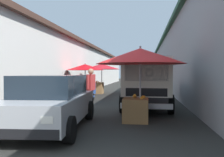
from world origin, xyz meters
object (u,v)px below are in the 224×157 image
at_px(vendor_by_crates, 91,86).
at_px(fruit_stall_near_left, 101,69).
at_px(delivery_truck, 147,85).
at_px(parked_scooter, 91,93).
at_px(hatchback_car, 51,101).
at_px(fruit_stall_far_left, 140,62).
at_px(fruit_stall_mid_lane, 85,71).
at_px(plastic_stool, 136,93).

bearing_deg(vendor_by_crates, fruit_stall_near_left, 7.56).
relative_size(fruit_stall_near_left, delivery_truck, 0.55).
distance_m(fruit_stall_near_left, parked_scooter, 5.09).
relative_size(fruit_stall_near_left, hatchback_car, 0.68).
height_order(delivery_truck, vendor_by_crates, delivery_truck).
bearing_deg(hatchback_car, fruit_stall_far_left, -62.04).
relative_size(fruit_stall_near_left, fruit_stall_mid_lane, 1.19).
bearing_deg(parked_scooter, fruit_stall_far_left, -149.84).
height_order(fruit_stall_mid_lane, delivery_truck, fruit_stall_mid_lane).
distance_m(fruit_stall_mid_lane, hatchback_car, 7.84).
bearing_deg(plastic_stool, fruit_stall_mid_lane, 95.53).
height_order(fruit_stall_far_left, vendor_by_crates, fruit_stall_far_left).
relative_size(fruit_stall_mid_lane, parked_scooter, 1.35).
distance_m(fruit_stall_near_left, hatchback_car, 10.77).
height_order(fruit_stall_mid_lane, vendor_by_crates, fruit_stall_mid_lane).
height_order(fruit_stall_far_left, plastic_stool, fruit_stall_far_left).
bearing_deg(plastic_stool, hatchback_car, 166.02).
bearing_deg(fruit_stall_mid_lane, plastic_stool, -84.47).
bearing_deg(hatchback_car, delivery_truck, -38.06).
bearing_deg(fruit_stall_near_left, hatchback_car, -176.81).
bearing_deg(plastic_stool, vendor_by_crates, 162.68).
xyz_separation_m(fruit_stall_mid_lane, fruit_stall_far_left, (-6.45, -3.40, 0.26)).
xyz_separation_m(delivery_truck, plastic_stool, (4.66, 0.63, -0.71)).
relative_size(fruit_stall_mid_lane, fruit_stall_far_left, 0.82).
bearing_deg(fruit_stall_mid_lane, parked_scooter, -158.14).
bearing_deg(vendor_by_crates, parked_scooter, 13.32).
bearing_deg(plastic_stool, fruit_stall_far_left, -176.63).
distance_m(fruit_stall_mid_lane, parked_scooter, 2.37).
xyz_separation_m(fruit_stall_near_left, parked_scooter, (-4.91, -0.36, -1.31)).
relative_size(fruit_stall_far_left, vendor_by_crates, 1.66).
xyz_separation_m(fruit_stall_far_left, hatchback_car, (-1.27, 2.39, -1.12)).
relative_size(fruit_stall_near_left, parked_scooter, 1.61).
xyz_separation_m(fruit_stall_mid_lane, hatchback_car, (-7.72, -1.01, -0.86)).
xyz_separation_m(fruit_stall_mid_lane, vendor_by_crates, (-4.74, -1.44, -0.62)).
bearing_deg(fruit_stall_far_left, parked_scooter, 30.16).
xyz_separation_m(fruit_stall_near_left, hatchback_car, (-10.70, -0.60, -1.02)).
height_order(fruit_stall_near_left, hatchback_car, fruit_stall_near_left).
height_order(fruit_stall_near_left, fruit_stall_far_left, fruit_stall_far_left).
xyz_separation_m(delivery_truck, vendor_by_crates, (-0.36, 2.20, -0.06)).
bearing_deg(delivery_truck, vendor_by_crates, 99.41).
xyz_separation_m(fruit_stall_mid_lane, parked_scooter, (-1.93, -0.77, -1.15)).
distance_m(fruit_stall_near_left, vendor_by_crates, 7.82).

